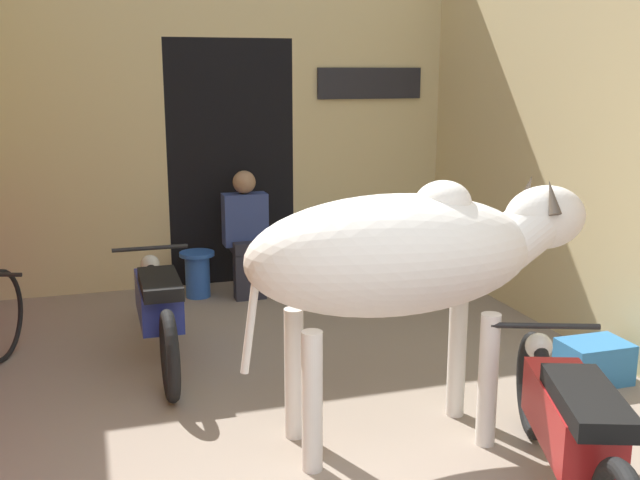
{
  "coord_description": "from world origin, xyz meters",
  "views": [
    {
      "loc": [
        -1.2,
        -1.89,
        2.05
      ],
      "look_at": [
        0.14,
        2.36,
        1.04
      ],
      "focal_mm": 42.0,
      "sensor_mm": 36.0,
      "label": 1
    }
  ],
  "objects_px": {
    "motorcycle_near": "(570,426)",
    "shopkeeper_seated": "(246,231)",
    "crate": "(594,361)",
    "motorcycle_far": "(159,305)",
    "cow": "(408,256)",
    "plastic_stool": "(198,273)"
  },
  "relations": [
    {
      "from": "shopkeeper_seated",
      "to": "crate",
      "type": "relative_size",
      "value": 2.65
    },
    {
      "from": "motorcycle_near",
      "to": "shopkeeper_seated",
      "type": "relative_size",
      "value": 1.67
    },
    {
      "from": "crate",
      "to": "motorcycle_far",
      "type": "bearing_deg",
      "value": 155.07
    },
    {
      "from": "motorcycle_near",
      "to": "plastic_stool",
      "type": "relative_size",
      "value": 4.56
    },
    {
      "from": "cow",
      "to": "plastic_stool",
      "type": "distance_m",
      "value": 3.3
    },
    {
      "from": "crate",
      "to": "cow",
      "type": "bearing_deg",
      "value": -167.12
    },
    {
      "from": "motorcycle_near",
      "to": "motorcycle_far",
      "type": "relative_size",
      "value": 0.95
    },
    {
      "from": "cow",
      "to": "motorcycle_near",
      "type": "relative_size",
      "value": 1.03
    },
    {
      "from": "shopkeeper_seated",
      "to": "plastic_stool",
      "type": "height_order",
      "value": "shopkeeper_seated"
    },
    {
      "from": "motorcycle_near",
      "to": "plastic_stool",
      "type": "height_order",
      "value": "motorcycle_near"
    },
    {
      "from": "motorcycle_near",
      "to": "crate",
      "type": "xyz_separation_m",
      "value": [
        1.08,
        1.22,
        -0.28
      ]
    },
    {
      "from": "motorcycle_near",
      "to": "motorcycle_far",
      "type": "bearing_deg",
      "value": 123.75
    },
    {
      "from": "motorcycle_near",
      "to": "shopkeeper_seated",
      "type": "xyz_separation_m",
      "value": [
        -0.73,
        3.88,
        0.19
      ]
    },
    {
      "from": "motorcycle_near",
      "to": "crate",
      "type": "relative_size",
      "value": 4.43
    },
    {
      "from": "motorcycle_far",
      "to": "plastic_stool",
      "type": "xyz_separation_m",
      "value": [
        0.49,
        1.47,
        -0.18
      ]
    },
    {
      "from": "cow",
      "to": "plastic_stool",
      "type": "bearing_deg",
      "value": 102.95
    },
    {
      "from": "plastic_stool",
      "to": "motorcycle_near",
      "type": "bearing_deg",
      "value": -73.45
    },
    {
      "from": "plastic_stool",
      "to": "shopkeeper_seated",
      "type": "bearing_deg",
      "value": -11.61
    },
    {
      "from": "motorcycle_near",
      "to": "plastic_stool",
      "type": "xyz_separation_m",
      "value": [
        -1.18,
        3.97,
        -0.19
      ]
    },
    {
      "from": "cow",
      "to": "motorcycle_far",
      "type": "relative_size",
      "value": 0.99
    },
    {
      "from": "motorcycle_near",
      "to": "motorcycle_far",
      "type": "distance_m",
      "value": 3.0
    },
    {
      "from": "motorcycle_far",
      "to": "crate",
      "type": "height_order",
      "value": "motorcycle_far"
    }
  ]
}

